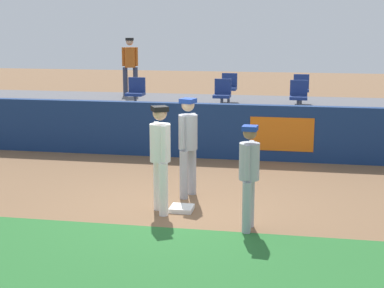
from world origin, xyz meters
name	(u,v)px	position (x,y,z in m)	size (l,w,h in m)	color
ground_plane	(176,208)	(0.00, 0.00, 0.00)	(60.00, 60.00, 0.00)	brown
grass_foreground_strip	(140,261)	(0.00, -2.41, 0.00)	(18.00, 2.80, 0.01)	#26662B
first_base	(182,208)	(0.12, -0.11, 0.04)	(0.40, 0.40, 0.08)	white
player_fielder_home	(160,152)	(-0.22, -0.26, 1.08)	(0.49, 0.60, 1.88)	white
player_runner_visitor	(249,170)	(1.36, -0.85, 0.98)	(0.35, 0.47, 1.69)	#9EA3AD
player_coach_visitor	(188,140)	(0.07, 0.77, 1.09)	(0.45, 0.51, 1.88)	#9EA3AD
field_wall	(211,131)	(0.01, 4.06, 0.67)	(18.00, 0.26, 1.34)	navy
bleacher_platform	(224,121)	(0.00, 6.63, 0.48)	(18.00, 4.80, 0.96)	#59595E
seat_front_center	(222,93)	(0.09, 5.50, 1.43)	(0.44, 0.44, 0.84)	#4C4C51
seat_front_left	(136,91)	(-2.29, 5.50, 1.43)	(0.47, 0.44, 0.84)	#4C4C51
seat_back_center	(229,86)	(0.05, 7.30, 1.43)	(0.45, 0.44, 0.84)	#4C4C51
seat_back_right	(301,87)	(2.15, 7.30, 1.43)	(0.45, 0.44, 0.84)	#4C4C51
seat_front_right	(299,95)	(2.08, 5.50, 1.43)	(0.45, 0.44, 0.84)	#4C4C51
spectator_hooded	(130,62)	(-3.27, 8.31, 2.02)	(0.50, 0.42, 1.83)	#33384C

